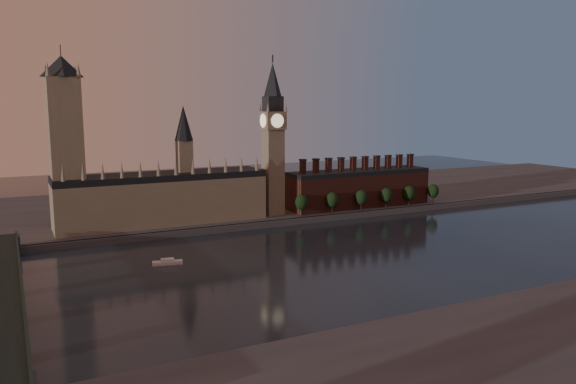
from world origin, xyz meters
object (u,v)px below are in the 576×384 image
object	(u,v)px
big_ben	(273,137)
westminster_bridge	(6,294)
river_boat	(167,262)
victoria_tower	(66,139)

from	to	relation	value
big_ben	westminster_bridge	size ratio (longest dim) A/B	0.54
westminster_bridge	river_boat	xyz separation A→B (m)	(71.49, 37.61, -6.31)
westminster_bridge	big_ben	bearing A→B (deg)	34.33
big_ben	river_boat	xyz separation A→B (m)	(-93.51, -75.09, -55.70)
victoria_tower	westminster_bridge	size ratio (longest dim) A/B	0.54
westminster_bridge	river_boat	world-z (taller)	westminster_bridge
victoria_tower	river_boat	world-z (taller)	victoria_tower
victoria_tower	westminster_bridge	distance (m)	133.21
river_boat	westminster_bridge	bearing A→B (deg)	-139.78
victoria_tower	westminster_bridge	xyz separation A→B (m)	(-35.00, -117.70, -51.65)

